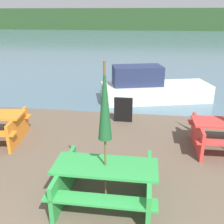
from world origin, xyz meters
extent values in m
cube|color=slate|center=(0.00, 31.61, 0.00)|extent=(60.00, 50.00, 0.00)
cube|color=#284723|center=(0.00, 51.61, 2.00)|extent=(80.00, 1.60, 4.00)
cube|color=green|center=(0.29, 2.26, 0.70)|extent=(1.74, 0.71, 0.04)
cube|color=green|center=(0.29, 1.71, 0.45)|extent=(1.74, 0.29, 0.04)
cube|color=green|center=(0.29, 2.81, 0.45)|extent=(1.74, 0.29, 0.04)
cube|color=green|center=(-0.44, 2.26, 0.34)|extent=(0.08, 1.38, 0.68)
cube|color=green|center=(1.02, 2.27, 0.34)|extent=(0.08, 1.38, 0.68)
cube|color=orange|center=(-3.03, 4.70, 0.46)|extent=(1.63, 0.48, 0.04)
cube|color=orange|center=(-2.30, 4.24, 0.35)|extent=(0.25, 1.38, 0.70)
cube|color=red|center=(2.87, 5.05, 0.45)|extent=(1.73, 0.30, 0.04)
cube|color=red|center=(2.15, 4.49, 0.34)|extent=(0.09, 1.38, 0.69)
cylinder|color=brown|center=(0.29, 2.26, 1.23)|extent=(0.04, 0.04, 2.46)
cone|color=#195128|center=(0.29, 2.26, 1.84)|extent=(0.22, 0.22, 1.24)
cube|color=silver|center=(1.20, 8.15, 0.32)|extent=(4.20, 2.33, 0.63)
cube|color=navy|center=(0.51, 7.96, 0.98)|extent=(1.94, 1.36, 0.69)
cube|color=black|center=(0.21, 5.92, 0.38)|extent=(0.55, 0.08, 0.75)
camera|label=1|loc=(0.93, -1.44, 3.09)|focal=42.00mm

